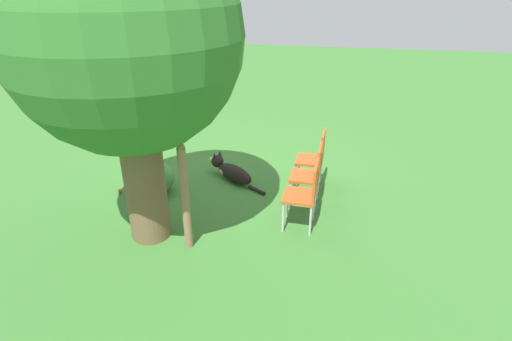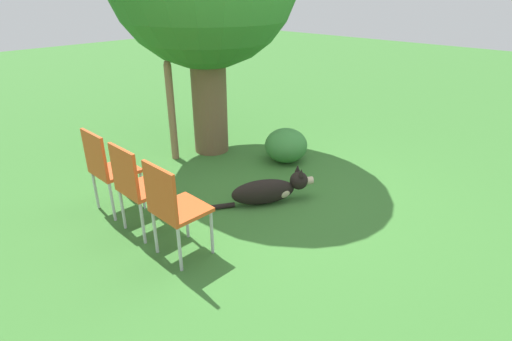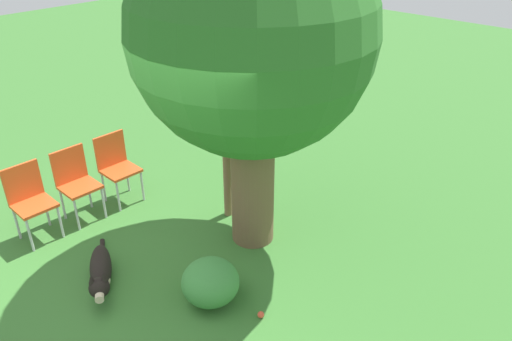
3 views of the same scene
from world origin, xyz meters
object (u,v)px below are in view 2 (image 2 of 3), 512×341
object	(u,v)px
red_chair_1	(137,183)
tennis_ball	(299,146)
dog	(270,190)
red_chair_0	(173,205)
fence_post	(171,111)
red_chair_2	(107,166)

from	to	relation	value
red_chair_1	tennis_ball	bearing A→B (deg)	6.03
dog	red_chair_0	bearing A→B (deg)	-145.91
red_chair_1	tennis_ball	world-z (taller)	red_chair_1
tennis_ball	fence_post	bearing A→B (deg)	145.45
red_chair_1	tennis_ball	size ratio (longest dim) A/B	13.93
fence_post	red_chair_2	distance (m)	1.57
red_chair_2	fence_post	bearing A→B (deg)	29.12
red_chair_0	red_chair_1	xyz separation A→B (m)	(0.01, 0.59, 0.00)
red_chair_1	tennis_ball	xyz separation A→B (m)	(2.95, 0.26, -0.52)
red_chair_0	tennis_ball	distance (m)	3.13
red_chair_0	red_chair_1	size ratio (longest dim) A/B	1.00
red_chair_2	dog	bearing A→B (deg)	-39.44
red_chair_0	red_chair_1	bearing A→B (deg)	89.91
red_chair_2	red_chair_0	bearing A→B (deg)	-90.09
red_chair_1	tennis_ball	distance (m)	3.01
dog	red_chair_2	distance (m)	1.80
red_chair_0	tennis_ball	size ratio (longest dim) A/B	13.93
red_chair_2	tennis_ball	bearing A→B (deg)	-5.51
fence_post	red_chair_2	bearing A→B (deg)	-151.95
red_chair_1	fence_post	bearing A→B (deg)	44.77
tennis_ball	red_chair_0	bearing A→B (deg)	-163.97
red_chair_2	tennis_ball	size ratio (longest dim) A/B	13.93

